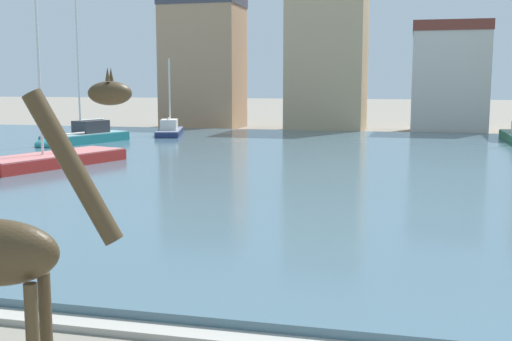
% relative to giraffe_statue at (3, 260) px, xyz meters
% --- Properties ---
extents(harbor_water, '(86.96, 40.73, 0.28)m').
position_rel_giraffe_statue_xyz_m(harbor_water, '(2.14, 24.00, -2.06)').
color(harbor_water, '#476675').
rests_on(harbor_water, ground).
extents(giraffe_statue, '(2.46, 0.86, 4.32)m').
position_rel_giraffe_statue_xyz_m(giraffe_statue, '(0.00, 0.00, 0.00)').
color(giraffe_statue, '#42331E').
rests_on(giraffe_statue, ground).
extents(sailboat_navy, '(3.30, 6.54, 5.82)m').
position_rel_giraffe_statue_xyz_m(sailboat_navy, '(-12.99, 37.80, -1.71)').
color(sailboat_navy, navy).
rests_on(sailboat_navy, ground).
extents(sailboat_red, '(4.70, 8.66, 8.39)m').
position_rel_giraffe_statue_xyz_m(sailboat_red, '(-12.04, 19.38, -1.76)').
color(sailboat_red, red).
rests_on(sailboat_red, ground).
extents(sailboat_teal, '(3.84, 7.00, 9.31)m').
position_rel_giraffe_statue_xyz_m(sailboat_teal, '(-15.99, 30.14, -1.61)').
color(sailboat_teal, teal).
rests_on(sailboat_teal, ground).
extents(townhouse_wide_warehouse, '(6.95, 5.25, 11.54)m').
position_rel_giraffe_statue_xyz_m(townhouse_wide_warehouse, '(-14.13, 48.97, 3.58)').
color(townhouse_wide_warehouse, tan).
rests_on(townhouse_wide_warehouse, ground).
extents(townhouse_tall_gabled, '(6.33, 6.74, 12.30)m').
position_rel_giraffe_statue_xyz_m(townhouse_tall_gabled, '(-2.72, 47.44, 3.96)').
color(townhouse_tall_gabled, tan).
rests_on(townhouse_tall_gabled, ground).
extents(townhouse_end_terrace, '(5.87, 6.88, 8.77)m').
position_rel_giraffe_statue_xyz_m(townhouse_end_terrace, '(7.05, 47.90, 2.20)').
color(townhouse_end_terrace, beige).
rests_on(townhouse_end_terrace, ground).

